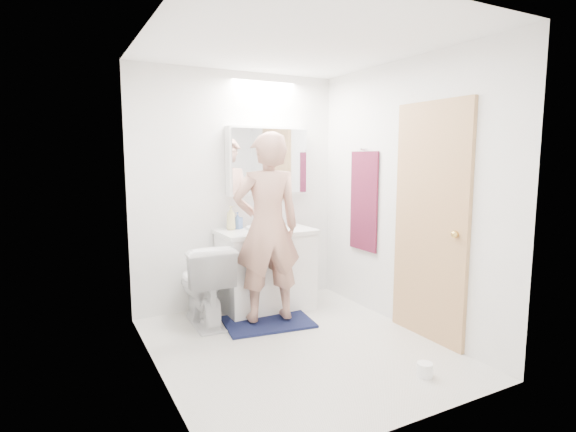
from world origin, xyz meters
TOP-DOWN VIEW (x-y plane):
  - floor at (0.00, 0.00)m, footprint 2.50×2.50m
  - ceiling at (0.00, 0.00)m, footprint 2.50×2.50m
  - wall_back at (0.00, 1.25)m, footprint 2.50×0.00m
  - wall_front at (0.00, -1.25)m, footprint 2.50×0.00m
  - wall_left at (-1.10, 0.00)m, footprint 0.00×2.50m
  - wall_right at (1.10, 0.00)m, footprint 0.00×2.50m
  - vanity_cabinet at (0.17, 0.96)m, footprint 0.90×0.55m
  - countertop at (0.17, 0.96)m, footprint 0.95×0.58m
  - sink_basin at (0.17, 0.99)m, footprint 0.36×0.36m
  - faucet at (0.17, 1.19)m, footprint 0.02×0.02m
  - medicine_cabinet at (0.30, 1.18)m, footprint 0.88×0.14m
  - mirror_panel at (0.30, 1.10)m, footprint 0.84×0.01m
  - toilet at (-0.52, 0.85)m, footprint 0.45×0.77m
  - bath_rug at (0.01, 0.58)m, footprint 0.87×0.65m
  - person at (0.01, 0.58)m, footprint 0.68×0.49m
  - door at (1.08, -0.35)m, footprint 0.04×0.80m
  - door_knob at (1.04, -0.65)m, footprint 0.06×0.06m
  - towel at (1.08, 0.55)m, footprint 0.02×0.42m
  - towel_hook at (1.07, 0.55)m, footprint 0.07×0.02m
  - soap_bottle_a at (-0.14, 1.11)m, footprint 0.13×0.13m
  - soap_bottle_b at (-0.05, 1.15)m, footprint 0.11×0.11m
  - toothbrush_cup at (0.38, 1.12)m, footprint 0.13×0.13m
  - toilet_paper_roll at (0.55, -0.87)m, footprint 0.11×0.11m

SIDE VIEW (x-z plane):
  - floor at x=0.00m, z-range 0.00..0.00m
  - bath_rug at x=0.01m, z-range 0.00..0.02m
  - toilet_paper_roll at x=0.55m, z-range 0.00..0.10m
  - toilet at x=-0.52m, z-range 0.00..0.77m
  - vanity_cabinet at x=0.17m, z-range 0.00..0.78m
  - countertop at x=0.17m, z-range 0.78..0.82m
  - sink_basin at x=0.17m, z-range 0.82..0.85m
  - toothbrush_cup at x=0.38m, z-range 0.82..0.92m
  - faucet at x=0.17m, z-range 0.82..0.98m
  - soap_bottle_b at x=-0.05m, z-range 0.82..0.99m
  - person at x=0.01m, z-range 0.05..1.77m
  - soap_bottle_a at x=-0.14m, z-range 0.82..1.06m
  - door_knob at x=1.04m, z-range 0.92..0.98m
  - door at x=1.08m, z-range 0.00..2.00m
  - towel at x=1.08m, z-range 0.60..1.60m
  - wall_back at x=0.00m, z-range -0.05..2.45m
  - wall_front at x=0.00m, z-range -0.05..2.45m
  - wall_left at x=-1.10m, z-range -0.05..2.45m
  - wall_right at x=1.10m, z-range -0.05..2.45m
  - medicine_cabinet at x=0.30m, z-range 1.15..1.85m
  - mirror_panel at x=0.30m, z-range 1.17..1.83m
  - towel_hook at x=1.07m, z-range 1.61..1.63m
  - ceiling at x=0.00m, z-range 2.40..2.40m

